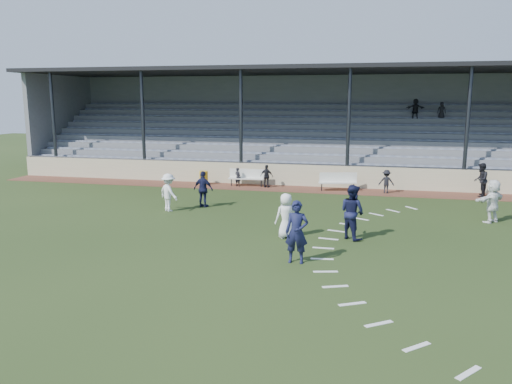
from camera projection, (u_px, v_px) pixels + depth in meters
ground at (239, 243)px, 17.00m from camera, size 90.00×90.00×0.00m
cinder_track at (289, 189)px, 27.05m from camera, size 34.00×2.00×0.02m
retaining_wall at (292, 175)px, 27.95m from camera, size 34.00×0.18×1.20m
bench_left at (247, 176)px, 27.77m from camera, size 2.01×0.52×0.95m
bench_right at (338, 180)px, 26.41m from camera, size 2.04×0.93×0.95m
trash_bin at (204, 178)px, 28.24m from camera, size 0.48×0.48×0.77m
football at (290, 235)px, 17.56m from camera, size 0.23×0.23×0.23m
player_white_lead at (286, 216)px, 17.48m from camera, size 0.93×0.85×1.59m
player_navy_lead at (297, 232)px, 14.77m from camera, size 0.69×0.46×1.89m
player_navy_mid at (352, 212)px, 17.31m from camera, size 1.18×1.17×1.93m
player_white_wing at (169, 192)px, 21.62m from camera, size 1.22×1.09×1.65m
player_navy_wing at (203, 189)px, 22.41m from camera, size 1.02×0.59×1.64m
player_white_back at (492, 201)px, 19.64m from camera, size 1.50×1.47×1.72m
official at (481, 180)px, 24.79m from camera, size 0.86×0.97×1.67m
sub_left_near at (238, 177)px, 27.66m from camera, size 0.45×0.38×1.05m
sub_left_far at (267, 176)px, 27.29m from camera, size 0.77×0.41×1.24m
sub_right at (386, 181)px, 25.69m from camera, size 0.79×0.47×1.20m
grandstand at (304, 140)px, 32.16m from camera, size 34.60×9.00×6.61m
penalty_arc at (363, 251)px, 16.09m from camera, size 3.89×14.63×0.01m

